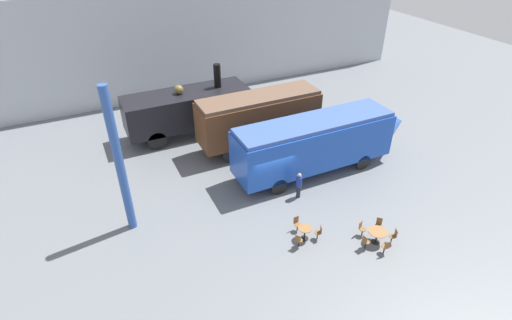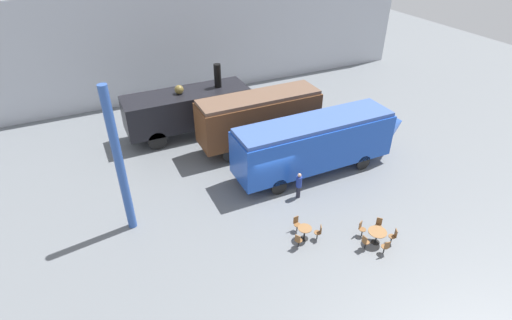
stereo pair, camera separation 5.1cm
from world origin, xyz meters
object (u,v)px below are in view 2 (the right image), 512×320
object	(u,v)px
steam_locomotive	(187,108)
cafe_table_near	(377,234)
cafe_table_mid	(305,231)
cafe_chair_0	(379,224)
visitor_person	(299,185)
streamlined_locomotive	(325,139)
passenger_coach_wooden	(259,116)

from	to	relation	value
steam_locomotive	cafe_table_near	world-z (taller)	steam_locomotive
cafe_table_mid	cafe_chair_0	world-z (taller)	cafe_chair_0
steam_locomotive	cafe_table_near	distance (m)	16.03
cafe_table_near	visitor_person	bearing A→B (deg)	108.69
cafe_table_mid	visitor_person	size ratio (longest dim) A/B	0.44
cafe_table_mid	steam_locomotive	bearing A→B (deg)	98.01
streamlined_locomotive	cafe_table_mid	xyz separation A→B (m)	(-4.52, -5.16, -1.57)
cafe_table_mid	visitor_person	xyz separation A→B (m)	(1.48, 3.13, 0.37)
steam_locomotive	passenger_coach_wooden	xyz separation A→B (m)	(3.87, -3.94, 0.27)
streamlined_locomotive	cafe_chair_0	size ratio (longest dim) A/B	14.02
cafe_chair_0	cafe_table_mid	bearing A→B (deg)	-61.98
streamlined_locomotive	cafe_chair_0	xyz separation A→B (m)	(-0.77, -6.35, -1.59)
passenger_coach_wooden	cafe_table_near	xyz separation A→B (m)	(1.15, -11.22, -1.73)
visitor_person	cafe_table_near	bearing A→B (deg)	-71.31
steam_locomotive	streamlined_locomotive	bearing A→B (deg)	-52.11
cafe_table_near	passenger_coach_wooden	bearing A→B (deg)	95.87
steam_locomotive	visitor_person	size ratio (longest dim) A/B	5.35
passenger_coach_wooden	cafe_table_near	size ratio (longest dim) A/B	9.06
cafe_table_near	visitor_person	distance (m)	5.19
passenger_coach_wooden	cafe_chair_0	world-z (taller)	passenger_coach_wooden
cafe_chair_0	streamlined_locomotive	bearing A→B (deg)	-141.28
steam_locomotive	passenger_coach_wooden	world-z (taller)	steam_locomotive
streamlined_locomotive	visitor_person	distance (m)	3.84
steam_locomotive	passenger_coach_wooden	distance (m)	5.53
streamlined_locomotive	cafe_table_near	world-z (taller)	streamlined_locomotive
passenger_coach_wooden	visitor_person	size ratio (longest dim) A/B	5.05
passenger_coach_wooden	cafe_chair_0	xyz separation A→B (m)	(1.75, -10.63, -1.81)
cafe_table_near	cafe_chair_0	bearing A→B (deg)	44.33
passenger_coach_wooden	visitor_person	distance (m)	6.49
steam_locomotive	passenger_coach_wooden	bearing A→B (deg)	-45.47
cafe_table_mid	cafe_table_near	bearing A→B (deg)	-29.47
passenger_coach_wooden	streamlined_locomotive	world-z (taller)	passenger_coach_wooden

